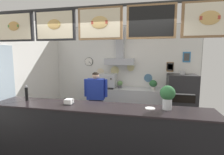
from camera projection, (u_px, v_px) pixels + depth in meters
The scene contains 13 objects.
ground_plane at pixel (103, 154), 3.39m from camera, with size 6.11×6.11×0.00m, color #3F3A38.
back_wall_assembly at pixel (122, 68), 5.46m from camera, with size 4.74×2.81×2.88m.
service_counter at pixel (98, 136), 2.98m from camera, with size 3.81×0.62×1.08m.
back_prep_counter at pixel (128, 103), 5.36m from camera, with size 2.09×0.63×0.92m.
pizza_oven at pixel (181, 100), 4.73m from camera, with size 0.76×0.68×1.52m.
shop_worker at pixel (96, 101), 4.26m from camera, with size 0.58×0.26×1.53m.
espresso_machine at pixel (108, 81), 5.39m from camera, with size 0.52×0.48×0.45m.
potted_basil at pixel (153, 84), 5.11m from camera, with size 0.23×0.23×0.28m.
potted_thyme at pixel (120, 84), 5.31m from camera, with size 0.17×0.17×0.23m.
condiment_plate at pixel (150, 108), 2.78m from camera, with size 0.16×0.16×0.01m.
pepper_grinder at pixel (26, 93), 3.27m from camera, with size 0.05×0.05×0.29m.
napkin_holder at pixel (69, 102), 3.04m from camera, with size 0.16×0.15×0.10m.
basil_vase at pixel (167, 96), 2.72m from camera, with size 0.24×0.24×0.39m.
Camera 1 is at (0.84, -3.05, 1.94)m, focal length 27.46 mm.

